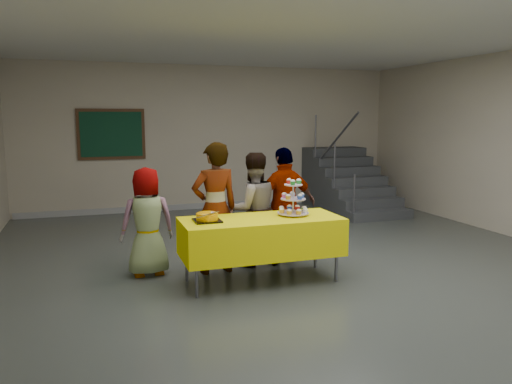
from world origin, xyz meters
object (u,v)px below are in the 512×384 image
(schoolchild_c, at_px, (253,209))
(bear_cake, at_px, (207,216))
(schoolchild_a, at_px, (147,222))
(noticeboard, at_px, (111,134))
(staircase, at_px, (345,185))
(schoolchild_d, at_px, (285,205))
(cupcake_stand, at_px, (293,202))
(bake_table, at_px, (261,236))
(schoolchild_b, at_px, (215,208))

(schoolchild_c, bearing_deg, bear_cake, 39.62)
(schoolchild_a, distance_m, noticeboard, 4.32)
(staircase, bearing_deg, schoolchild_d, -129.26)
(cupcake_stand, bearing_deg, schoolchild_c, 114.65)
(schoolchild_c, height_order, staircase, staircase)
(bear_cake, bearing_deg, noticeboard, 99.39)
(schoolchild_c, relative_size, schoolchild_d, 0.96)
(bake_table, xyz_separation_m, schoolchild_a, (-1.24, 0.69, 0.12))
(schoolchild_b, bearing_deg, schoolchild_c, -171.06)
(bear_cake, relative_size, staircase, 0.15)
(schoolchild_a, bearing_deg, noticeboard, -91.25)
(staircase, bearing_deg, noticeboard, 170.05)
(cupcake_stand, height_order, noticeboard, noticeboard)
(staircase, bearing_deg, cupcake_stand, -125.78)
(bake_table, xyz_separation_m, schoolchild_d, (0.58, 0.72, 0.22))
(cupcake_stand, distance_m, staircase, 4.98)
(cupcake_stand, height_order, bear_cake, cupcake_stand)
(bake_table, relative_size, cupcake_stand, 4.22)
(schoolchild_a, height_order, schoolchild_b, schoolchild_b)
(schoolchild_c, bearing_deg, schoolchild_d, -177.79)
(schoolchild_a, xyz_separation_m, schoolchild_d, (1.82, 0.03, 0.10))
(schoolchild_a, bearing_deg, staircase, -147.56)
(schoolchild_c, xyz_separation_m, schoolchild_d, (0.46, 0.03, 0.03))
(cupcake_stand, height_order, schoolchild_c, schoolchild_c)
(schoolchild_d, height_order, staircase, staircase)
(schoolchild_c, height_order, noticeboard, noticeboard)
(schoolchild_d, bearing_deg, cupcake_stand, 69.91)
(schoolchild_b, bearing_deg, staircase, -144.10)
(bake_table, bearing_deg, noticeboard, 106.49)
(cupcake_stand, bearing_deg, staircase, 54.22)
(bake_table, distance_m, cupcake_stand, 0.56)
(bear_cake, bearing_deg, bake_table, -1.71)
(bear_cake, height_order, noticeboard, noticeboard)
(schoolchild_a, relative_size, schoolchild_d, 0.87)
(cupcake_stand, bearing_deg, bear_cake, -178.88)
(bake_table, height_order, schoolchild_d, schoolchild_d)
(schoolchild_a, xyz_separation_m, noticeboard, (-0.21, 4.21, 0.93))
(bake_table, height_order, staircase, staircase)
(schoolchild_d, height_order, noticeboard, noticeboard)
(schoolchild_d, relative_size, noticeboard, 1.19)
(bake_table, height_order, bear_cake, bear_cake)
(schoolchild_a, height_order, staircase, staircase)
(schoolchild_b, distance_m, noticeboard, 4.56)
(bake_table, distance_m, schoolchild_a, 1.43)
(bear_cake, distance_m, schoolchild_b, 0.55)
(bake_table, relative_size, schoolchild_d, 1.22)
(bake_table, bearing_deg, cupcake_stand, 5.49)
(staircase, xyz_separation_m, noticeboard, (-4.77, 0.84, 1.11))
(schoolchild_c, bearing_deg, schoolchild_a, -1.66)
(schoolchild_b, xyz_separation_m, schoolchild_c, (0.55, 0.16, -0.08))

